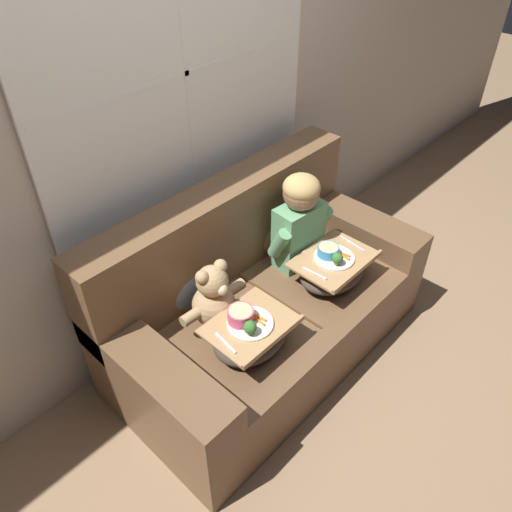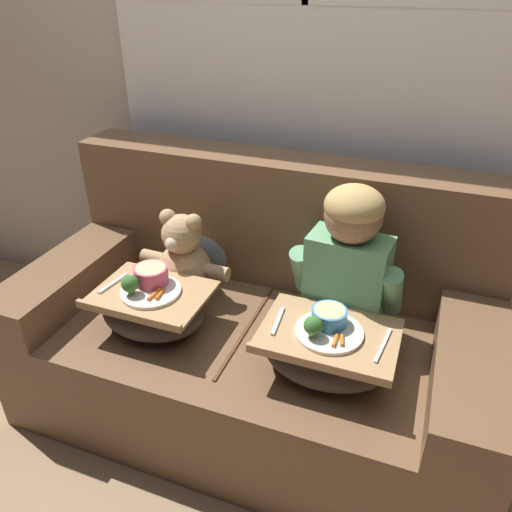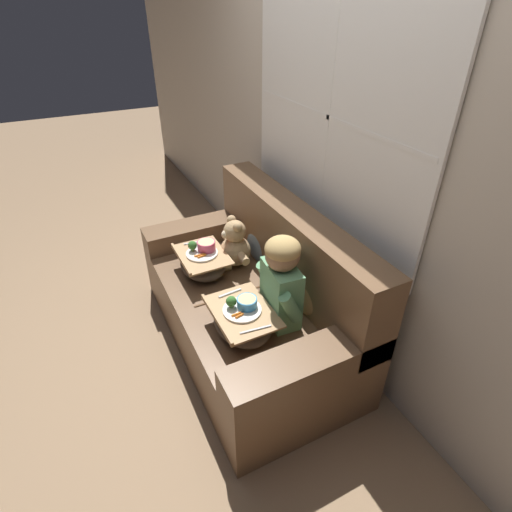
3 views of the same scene
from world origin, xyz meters
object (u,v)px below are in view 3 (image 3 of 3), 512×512
(throw_pillow_behind_child, at_px, (309,288))
(teddy_bear, at_px, (235,246))
(couch, at_px, (255,299))
(lap_tray_teddy, at_px, (203,262))
(throw_pillow_behind_teddy, at_px, (260,238))
(lap_tray_child, at_px, (242,320))
(child_figure, at_px, (281,277))

(throw_pillow_behind_child, height_order, teddy_bear, teddy_bear)
(couch, xyz_separation_m, lap_tray_teddy, (-0.32, -0.23, 0.17))
(throw_pillow_behind_child, bearing_deg, throw_pillow_behind_teddy, 180.00)
(throw_pillow_behind_teddy, distance_m, lap_tray_child, 0.76)
(child_figure, distance_m, teddy_bear, 0.65)
(couch, xyz_separation_m, child_figure, (0.32, 0.01, 0.39))
(teddy_bear, relative_size, lap_tray_child, 0.89)
(couch, xyz_separation_m, teddy_bear, (-0.32, 0.00, 0.24))
(throw_pillow_behind_teddy, bearing_deg, child_figure, -16.58)
(couch, relative_size, lap_tray_child, 4.01)
(teddy_bear, xyz_separation_m, lap_tray_child, (0.63, -0.24, -0.07))
(lap_tray_child, xyz_separation_m, lap_tray_teddy, (-0.63, 0.00, 0.00))
(child_figure, xyz_separation_m, lap_tray_teddy, (-0.63, -0.24, -0.21))
(throw_pillow_behind_child, relative_size, teddy_bear, 0.90)
(couch, relative_size, lap_tray_teddy, 4.32)
(throw_pillow_behind_child, height_order, lap_tray_child, throw_pillow_behind_child)
(lap_tray_child, bearing_deg, lap_tray_teddy, 179.92)
(couch, xyz_separation_m, lap_tray_child, (0.31, -0.23, 0.17))
(throw_pillow_behind_child, xyz_separation_m, throw_pillow_behind_teddy, (-0.63, 0.00, 0.00))
(throw_pillow_behind_child, distance_m, lap_tray_child, 0.43)
(throw_pillow_behind_teddy, xyz_separation_m, teddy_bear, (-0.00, -0.19, -0.01))
(child_figure, bearing_deg, lap_tray_child, -90.17)
(teddy_bear, bearing_deg, child_figure, 0.35)
(lap_tray_child, bearing_deg, couch, 143.45)
(throw_pillow_behind_teddy, height_order, lap_tray_child, throw_pillow_behind_teddy)
(child_figure, height_order, lap_tray_teddy, child_figure)
(throw_pillow_behind_teddy, bearing_deg, lap_tray_child, -34.17)
(throw_pillow_behind_child, relative_size, lap_tray_teddy, 0.87)
(throw_pillow_behind_child, height_order, lap_tray_teddy, throw_pillow_behind_child)
(teddy_bear, height_order, lap_tray_child, teddy_bear)
(throw_pillow_behind_child, relative_size, lap_tray_child, 0.80)
(lap_tray_teddy, bearing_deg, lap_tray_child, -0.08)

